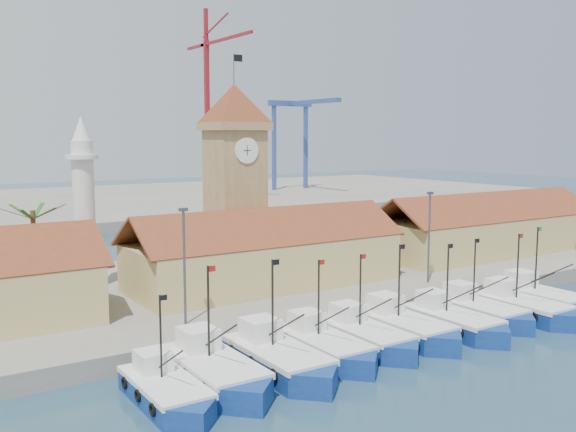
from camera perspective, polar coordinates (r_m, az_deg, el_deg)
ground at (r=48.07m, az=10.67°, el=-12.33°), size 400.00×400.00×0.00m
quay at (r=66.53m, az=-3.82°, el=-6.08°), size 140.00×32.00×1.50m
terminal at (r=146.77m, az=-20.49°, el=0.81°), size 240.00×80.00×2.00m
boat_0 at (r=40.11m, az=-10.67°, el=-15.25°), size 3.33×9.11×6.89m
boat_1 at (r=42.39m, az=-6.40°, el=-13.74°), size 3.91×10.72×8.11m
boat_2 at (r=44.26m, az=-0.68°, el=-12.78°), size 3.90×10.69×8.09m
boat_3 at (r=47.01m, az=3.38°, el=-11.66°), size 3.61×9.90×7.49m
boat_4 at (r=49.51m, az=7.06°, el=-10.73°), size 3.60×9.87×7.47m
boat_5 at (r=52.05m, az=10.49°, el=-9.86°), size 3.80×10.40×7.87m
boat_6 at (r=54.53m, az=14.60°, el=-9.22°), size 3.68×10.07×7.62m
boat_7 at (r=58.25m, az=16.81°, el=-8.25°), size 3.64×9.97×7.54m
boat_8 at (r=60.52m, az=20.32°, el=-7.79°), size 3.77×10.34×7.82m
boat_9 at (r=64.40m, az=21.77°, el=-6.95°), size 3.85×10.54×7.98m
hall_center at (r=62.47m, az=-2.05°, el=-3.90°), size 27.04×10.13×7.61m
hall_right at (r=83.36m, az=17.16°, el=-1.44°), size 31.20×10.13×7.61m
clock_tower at (r=66.65m, az=-4.74°, el=3.69°), size 5.80×5.80×22.70m
minaret at (r=63.09m, az=-17.68°, el=1.15°), size 3.00×3.00×16.30m
palm_tree at (r=60.46m, az=-21.62°, el=-2.59°), size 5.60×5.03×8.39m
lamp_posts at (r=55.71m, az=2.64°, el=-2.64°), size 80.70×0.25×9.03m
crane_red_right at (r=152.31m, az=-7.02°, el=10.76°), size 1.00×31.20×43.13m
gantry at (r=167.80m, az=0.83°, el=8.49°), size 13.00×22.00×23.20m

